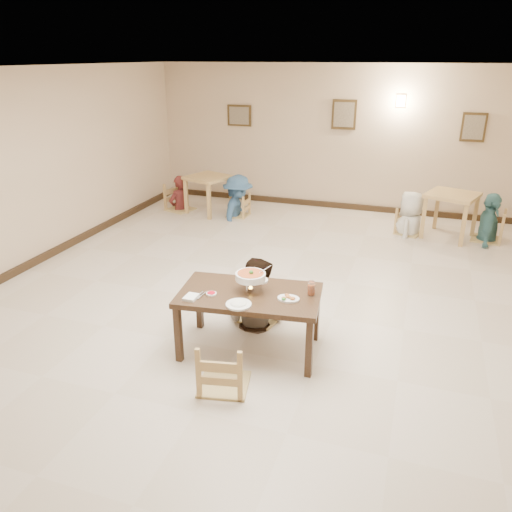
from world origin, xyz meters
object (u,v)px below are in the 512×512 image
(bg_chair_rr, at_px, (491,212))
(bg_diner_c, at_px, (413,192))
(bg_diner_b, at_px, (238,175))
(chair_near, at_px, (223,341))
(bg_table_right, at_px, (452,201))
(main_table, at_px, (250,299))
(bg_chair_rl, at_px, (411,210))
(bg_table_left, at_px, (208,183))
(drink_glass, at_px, (311,289))
(bg_diner_d, at_px, (494,193))
(bg_diner_a, at_px, (178,176))
(chair_far, at_px, (261,286))
(bg_chair_lr, at_px, (238,195))
(main_diner, at_px, (255,258))
(bg_chair_ll, at_px, (179,186))
(curry_warmer, at_px, (251,277))

(bg_chair_rr, height_order, bg_diner_c, bg_diner_c)
(bg_chair_rr, relative_size, bg_diner_b, 0.62)
(chair_near, relative_size, bg_table_right, 1.00)
(main_table, height_order, bg_chair_rl, bg_chair_rl)
(bg_table_left, bearing_deg, bg_diner_b, -2.54)
(drink_glass, distance_m, bg_chair_rr, 5.17)
(bg_diner_d, bearing_deg, bg_diner_a, 96.93)
(chair_far, distance_m, bg_table_right, 4.68)
(main_table, height_order, bg_table_right, bg_table_right)
(chair_near, height_order, bg_chair_lr, chair_near)
(main_table, xyz_separation_m, bg_table_right, (2.21, 4.77, 0.04))
(bg_chair_rl, bearing_deg, chair_far, 176.71)
(bg_diner_a, bearing_deg, bg_table_left, 119.45)
(bg_chair_lr, height_order, bg_diner_d, bg_diner_d)
(main_diner, distance_m, bg_diner_c, 4.43)
(drink_glass, height_order, bg_diner_a, bg_diner_a)
(chair_far, distance_m, bg_chair_lr, 4.43)
(bg_diner_d, bearing_deg, bg_chair_ll, 96.93)
(main_diner, distance_m, bg_table_left, 4.80)
(main_table, distance_m, curry_warmer, 0.26)
(main_diner, relative_size, bg_chair_ll, 1.58)
(bg_diner_c, bearing_deg, chair_near, -5.78)
(main_table, xyz_separation_m, chair_far, (-0.10, 0.71, -0.17))
(chair_far, bearing_deg, bg_diner_a, 138.33)
(curry_warmer, distance_m, bg_diner_c, 4.94)
(bg_diner_a, distance_m, bg_diner_c, 4.79)
(bg_diner_a, bearing_deg, bg_chair_rr, 117.82)
(bg_chair_lr, distance_m, bg_chair_rr, 4.81)
(bg_chair_lr, xyz_separation_m, bg_chair_rr, (4.81, 0.07, 0.09))
(bg_diner_a, bearing_deg, bg_chair_lr, 117.07)
(curry_warmer, bearing_deg, bg_chair_rr, 58.75)
(bg_table_right, bearing_deg, bg_chair_ll, -179.86)
(main_diner, height_order, bg_chair_rr, main_diner)
(bg_chair_rr, bearing_deg, main_table, -20.95)
(main_table, distance_m, bg_diner_b, 5.13)
(main_table, xyz_separation_m, drink_glass, (0.65, 0.16, 0.15))
(bg_chair_rr, bearing_deg, curry_warmer, -21.21)
(bg_chair_lr, height_order, bg_chair_rl, bg_chair_rl)
(bg_chair_lr, bearing_deg, bg_chair_rl, 92.02)
(bg_table_right, xyz_separation_m, bg_chair_rr, (0.68, 0.05, -0.15))
(curry_warmer, bearing_deg, bg_table_left, 118.66)
(chair_near, relative_size, bg_diner_a, 0.69)
(bg_chair_rl, relative_size, bg_chair_rr, 0.87)
(bg_chair_rl, relative_size, bg_diner_d, 0.53)
(bg_table_right, bearing_deg, main_table, -114.89)
(chair_near, height_order, bg_diner_a, bg_diner_a)
(main_table, bearing_deg, bg_diner_b, 105.16)
(main_table, distance_m, bg_table_left, 5.44)
(bg_chair_lr, bearing_deg, bg_diner_b, 16.22)
(main_table, bearing_deg, bg_diner_d, 52.18)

